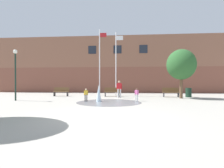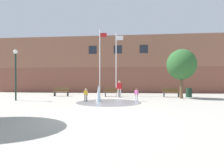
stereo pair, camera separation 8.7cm
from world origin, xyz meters
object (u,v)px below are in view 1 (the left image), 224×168
street_tree_near_building (181,65)px  child_in_fountain (86,94)px  teen_by_trashcan (119,88)px  trash_can (188,93)px  park_bench_under_left_flagpole (112,92)px  lamp_post_left_lane (15,67)px  park_bench_far_left (61,92)px  park_bench_near_trashcan (171,92)px  child_with_pink_shirt (137,94)px  flagpole_left (100,60)px  flagpole_right (116,62)px

street_tree_near_building → child_in_fountain: bearing=-157.3°
teen_by_trashcan → trash_can: bearing=-169.6°
child_in_fountain → trash_can: (9.03, 4.66, -0.13)m
park_bench_under_left_flagpole → street_tree_near_building: (6.35, -1.42, 2.55)m
lamp_post_left_lane → trash_can: 15.56m
park_bench_far_left → lamp_post_left_lane: (-1.96, -4.58, 2.15)m
park_bench_far_left → park_bench_near_trashcan: (11.16, -0.09, 0.00)m
park_bench_near_trashcan → teen_by_trashcan: (-5.02, -1.42, 0.45)m
child_with_pink_shirt → teen_by_trashcan: bearing=0.4°
trash_can → lamp_post_left_lane: bearing=-163.4°
child_with_pink_shirt → teen_by_trashcan: 3.02m
lamp_post_left_lane → child_in_fountain: bearing=-2.6°
teen_by_trashcan → flagpole_left: (-2.21, 2.51, 2.89)m
flagpole_left → flagpole_right: size_ratio=1.05×
child_with_pink_shirt → trash_can: (5.22, 3.95, -0.13)m
teen_by_trashcan → flagpole_right: 3.71m
flagpole_right → park_bench_far_left: bearing=-170.1°
teen_by_trashcan → child_with_pink_shirt: bearing=118.3°
teen_by_trashcan → lamp_post_left_lane: bearing=19.9°
flagpole_right → lamp_post_left_lane: size_ratio=1.69×
park_bench_under_left_flagpole → trash_can: bearing=-0.6°
teen_by_trashcan → street_tree_near_building: 5.96m
lamp_post_left_lane → park_bench_far_left: bearing=66.8°
child_in_fountain → child_with_pink_shirt: same height
park_bench_under_left_flagpole → child_with_pink_shirt: 4.61m
child_in_fountain → lamp_post_left_lane: 6.10m
park_bench_near_trashcan → teen_by_trashcan: size_ratio=1.01×
flagpole_right → lamp_post_left_lane: bearing=-144.0°
child_in_fountain → street_tree_near_building: street_tree_near_building is taller
flagpole_left → child_with_pink_shirt: bearing=-54.4°
teen_by_trashcan → trash_can: teen_by_trashcan is taller
teen_by_trashcan → flagpole_right: (-0.43, 2.51, 2.71)m
child_in_fountain → flagpole_right: size_ratio=0.14×
street_tree_near_building → flagpole_left: bearing=162.1°
teen_by_trashcan → child_in_fountain: bearing=53.9°
child_with_pink_shirt → lamp_post_left_lane: bearing=64.0°
lamp_post_left_lane → street_tree_near_building: street_tree_near_building is taller
park_bench_under_left_flagpole → park_bench_near_trashcan: size_ratio=1.00×
park_bench_under_left_flagpole → flagpole_right: (0.34, 1.09, 3.16)m
street_tree_near_building → park_bench_far_left: bearing=172.6°
park_bench_under_left_flagpole → teen_by_trashcan: size_ratio=1.01×
park_bench_near_trashcan → street_tree_near_building: 2.98m
park_bench_far_left → flagpole_right: bearing=9.9°
park_bench_far_left → teen_by_trashcan: 6.34m
teen_by_trashcan → flagpole_right: size_ratio=0.23×
park_bench_under_left_flagpole → park_bench_near_trashcan: bearing=0.1°
child_in_fountain → lamp_post_left_lane: bearing=168.8°
trash_can → street_tree_near_building: (-1.10, -1.34, 2.58)m
lamp_post_left_lane → park_bench_near_trashcan: bearing=18.9°
park_bench_near_trashcan → child_with_pink_shirt: (-3.56, -4.04, 0.10)m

